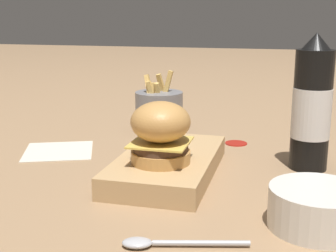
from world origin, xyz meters
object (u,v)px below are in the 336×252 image
at_px(serving_board, 168,164).
at_px(side_bowl, 318,207).
at_px(ketchup_bottle, 312,108).
at_px(fries_basket, 159,111).
at_px(spoon, 161,243).
at_px(burger, 161,132).

xyz_separation_m(serving_board, side_bowl, (0.15, 0.24, 0.01)).
xyz_separation_m(serving_board, ketchup_bottle, (-0.10, 0.23, 0.09)).
bearing_deg(fries_basket, side_bowl, 37.65).
relative_size(side_bowl, spoon, 0.84).
bearing_deg(ketchup_bottle, side_bowl, 1.12).
bearing_deg(burger, spoon, 15.68).
distance_m(burger, fries_basket, 0.34).
relative_size(serving_board, spoon, 1.92).
distance_m(serving_board, spoon, 0.26).
height_order(serving_board, fries_basket, fries_basket).
bearing_deg(spoon, fries_basket, -88.03).
bearing_deg(serving_board, burger, -0.68).
bearing_deg(side_bowl, fries_basket, -142.35).
distance_m(burger, spoon, 0.23).
distance_m(ketchup_bottle, fries_basket, 0.38).
bearing_deg(burger, serving_board, 179.32).
distance_m(fries_basket, spoon, 0.56).
height_order(burger, spoon, burger).
height_order(burger, side_bowl, burger).
height_order(serving_board, side_bowl, side_bowl).
bearing_deg(ketchup_bottle, burger, -59.10).
xyz_separation_m(serving_board, spoon, (0.25, 0.06, -0.01)).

